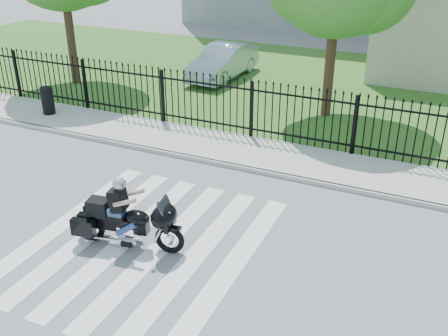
% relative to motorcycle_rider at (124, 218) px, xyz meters
% --- Properties ---
extents(ground, '(120.00, 120.00, 0.00)m').
position_rel_motorcycle_rider_xyz_m(ground, '(0.27, 0.18, -0.65)').
color(ground, slate).
rests_on(ground, ground).
extents(crosswalk, '(5.00, 5.50, 0.01)m').
position_rel_motorcycle_rider_xyz_m(crosswalk, '(0.27, 0.18, -0.64)').
color(crosswalk, silver).
rests_on(crosswalk, ground).
extents(sidewalk, '(40.00, 2.00, 0.12)m').
position_rel_motorcycle_rider_xyz_m(sidewalk, '(0.27, 5.18, -0.59)').
color(sidewalk, '#ADAAA3').
rests_on(sidewalk, ground).
extents(curb, '(40.00, 0.12, 0.12)m').
position_rel_motorcycle_rider_xyz_m(curb, '(0.27, 4.18, -0.59)').
color(curb, '#ADAAA3').
rests_on(curb, ground).
extents(grass_strip, '(40.00, 12.00, 0.02)m').
position_rel_motorcycle_rider_xyz_m(grass_strip, '(0.27, 12.18, -0.64)').
color(grass_strip, '#356121').
rests_on(grass_strip, ground).
extents(iron_fence, '(26.00, 0.04, 1.80)m').
position_rel_motorcycle_rider_xyz_m(iron_fence, '(0.27, 6.18, 0.26)').
color(iron_fence, black).
rests_on(iron_fence, ground).
extents(motorcycle_rider, '(2.38, 1.00, 1.58)m').
position_rel_motorcycle_rider_xyz_m(motorcycle_rider, '(0.00, 0.00, 0.00)').
color(motorcycle_rider, black).
rests_on(motorcycle_rider, ground).
extents(parked_car, '(1.61, 4.09, 1.32)m').
position_rel_motorcycle_rider_xyz_m(parked_car, '(-3.16, 11.66, 0.04)').
color(parked_car, '#8B9DB0').
rests_on(parked_car, grass_strip).
extents(litter_bin, '(0.51, 0.51, 0.90)m').
position_rel_motorcycle_rider_xyz_m(litter_bin, '(-6.55, 5.21, -0.08)').
color(litter_bin, black).
rests_on(litter_bin, sidewalk).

